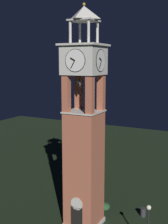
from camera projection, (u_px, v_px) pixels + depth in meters
ground at (84, 224)px, 26.49m from camera, size 80.00×80.00×0.00m
clock_tower at (84, 139)px, 25.18m from camera, size 3.30×3.30×18.91m
lamp_post at (148, 221)px, 21.93m from camera, size 0.36×0.36×3.94m
trash_bin at (143, 212)px, 27.79m from camera, size 0.52×0.52×0.80m
shrub_near_entry at (104, 206)px, 28.91m from camera, size 1.19×1.19×0.77m
shrub_left_of_tower at (98, 203)px, 29.62m from camera, size 0.77×0.77×0.82m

